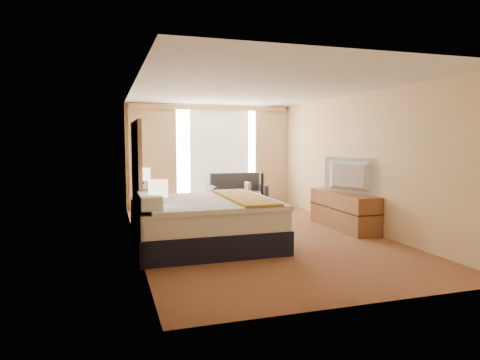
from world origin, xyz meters
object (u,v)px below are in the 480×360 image
object	(u,v)px
desk_chair	(257,196)
lamp_left	(158,189)
television	(347,176)
nightstand_right	(143,212)
media_dresser	(343,210)
nightstand_left	(157,239)
floor_lamp	(137,165)
bed	(204,222)
lamp_right	(143,175)
loveseat	(237,197)

from	to	relation	value
desk_chair	lamp_left	world-z (taller)	lamp_left
lamp_left	television	world-z (taller)	television
nightstand_right	media_dresser	bearing A→B (deg)	-21.40
nightstand_left	media_dresser	bearing A→B (deg)	15.84
media_dresser	floor_lamp	xyz separation A→B (m)	(-3.73, 2.30, 0.82)
bed	lamp_left	bearing A→B (deg)	-147.84
bed	lamp_right	world-z (taller)	lamp_right
nightstand_right	lamp_right	bearing A→B (deg)	54.62
lamp_left	television	xyz separation A→B (m)	(3.62, 0.87, 0.03)
nightstand_right	media_dresser	distance (m)	3.97
bed	lamp_right	xyz separation A→B (m)	(-0.79, 2.05, 0.62)
floor_lamp	television	size ratio (longest dim) A/B	1.40
media_dresser	bed	distance (m)	2.95
nightstand_right	television	size ratio (longest dim) A/B	0.47
nightstand_left	desk_chair	bearing A→B (deg)	48.49
bed	nightstand_right	bearing A→B (deg)	111.81
floor_lamp	television	bearing A→B (deg)	-34.10
floor_lamp	desk_chair	size ratio (longest dim) A/B	1.69
media_dresser	lamp_left	xyz separation A→B (m)	(-3.67, -1.06, 0.66)
media_dresser	lamp_right	distance (m)	4.02
lamp_left	desk_chair	bearing A→B (deg)	48.89
nightstand_right	lamp_left	size ratio (longest dim) A/B	0.93
desk_chair	lamp_right	size ratio (longest dim) A/B	1.63
loveseat	lamp_right	xyz separation A→B (m)	(-2.44, -1.51, 0.73)
lamp_right	lamp_left	bearing A→B (deg)	-89.87
lamp_left	lamp_right	bearing A→B (deg)	90.13
floor_lamp	lamp_right	bearing A→B (deg)	-86.44
nightstand_left	media_dresser	distance (m)	3.85
nightstand_left	lamp_left	size ratio (longest dim) A/B	0.93
bed	loveseat	world-z (taller)	bed
nightstand_right	floor_lamp	world-z (taller)	floor_lamp
desk_chair	lamp_right	world-z (taller)	lamp_right
television	floor_lamp	bearing A→B (deg)	31.49
loveseat	lamp_right	bearing A→B (deg)	-146.47
loveseat	floor_lamp	xyz separation A→B (m)	(-2.49, -0.69, 0.88)
bed	lamp_left	distance (m)	1.11
nightstand_left	desk_chair	world-z (taller)	desk_chair
loveseat	nightstand_left	bearing A→B (deg)	-119.59
bed	television	xyz separation A→B (m)	(2.84, 0.38, 0.64)
nightstand_left	loveseat	bearing A→B (deg)	58.69
bed	television	size ratio (longest dim) A/B	1.89
lamp_left	floor_lamp	bearing A→B (deg)	90.97
nightstand_right	lamp_right	world-z (taller)	lamp_right
nightstand_left	television	world-z (taller)	television
nightstand_right	lamp_right	xyz separation A→B (m)	(0.02, 0.03, 0.74)
media_dresser	loveseat	world-z (taller)	loveseat
desk_chair	lamp_left	size ratio (longest dim) A/B	1.65
floor_lamp	television	distance (m)	4.45
lamp_right	nightstand_right	bearing A→B (deg)	-125.38
nightstand_right	media_dresser	world-z (taller)	media_dresser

